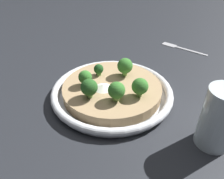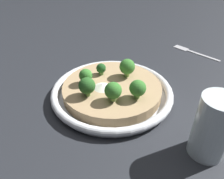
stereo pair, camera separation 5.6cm
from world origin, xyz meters
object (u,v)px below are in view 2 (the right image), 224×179
at_px(broccoli_back_right, 113,91).
at_px(drinking_glass, 213,127).
at_px(broccoli_right, 87,86).
at_px(broccoli_left, 128,67).
at_px(broccoli_front_right, 86,76).
at_px(broccoli_back, 136,89).
at_px(fork_utensil, 191,51).
at_px(broccoli_front_left, 101,69).
at_px(risotto_bowl, 112,91).

bearing_deg(broccoli_back_right, drinking_glass, 98.96).
distance_m(broccoli_back_right, broccoli_right, 0.06).
bearing_deg(broccoli_back_right, broccoli_left, -157.67).
distance_m(broccoli_front_right, broccoli_back, 0.14).
relative_size(broccoli_front_right, drinking_glass, 0.32).
height_order(broccoli_front_right, fork_utensil, broccoli_front_right).
height_order(broccoli_back_right, fork_utensil, broccoli_back_right).
relative_size(broccoli_front_left, fork_utensil, 0.18).
distance_m(broccoli_left, broccoli_right, 0.13).
height_order(broccoli_back_right, broccoli_right, same).
distance_m(broccoli_front_right, drinking_glass, 0.31).
bearing_deg(broccoli_front_right, broccoli_back_right, 86.21).
bearing_deg(broccoli_left, fork_utensil, 174.88).
relative_size(broccoli_left, broccoli_right, 1.04).
bearing_deg(broccoli_right, broccoli_front_right, -128.75).
distance_m(broccoli_front_right, broccoli_left, 0.11).
xyz_separation_m(broccoli_back_right, broccoli_front_left, (-0.06, -0.10, -0.01)).
relative_size(broccoli_back_right, broccoli_right, 1.00).
bearing_deg(broccoli_front_left, risotto_bowl, 70.78).
distance_m(broccoli_back_right, broccoli_left, 0.11).
height_order(risotto_bowl, broccoli_left, broccoli_left).
bearing_deg(broccoli_front_right, broccoli_back, 104.05).
bearing_deg(risotto_bowl, broccoli_right, -10.84).
height_order(risotto_bowl, drinking_glass, drinking_glass).
distance_m(broccoli_left, broccoli_back, 0.10).
height_order(broccoli_back, fork_utensil, broccoli_back).
bearing_deg(drinking_glass, broccoli_front_right, -85.07).
distance_m(risotto_bowl, broccoli_left, 0.07).
height_order(broccoli_right, broccoli_back, same).
height_order(broccoli_back_right, broccoli_left, broccoli_left).
xyz_separation_m(broccoli_right, broccoli_back, (-0.07, 0.09, -0.00)).
bearing_deg(fork_utensil, broccoli_left, 88.72).
xyz_separation_m(broccoli_back_right, broccoli_back, (-0.04, 0.03, -0.00)).
bearing_deg(risotto_bowl, drinking_glass, 87.37).
bearing_deg(broccoli_back, drinking_glass, 87.83).
xyz_separation_m(risotto_bowl, fork_utensil, (-0.39, 0.03, -0.01)).
bearing_deg(broccoli_front_left, broccoli_back_right, 57.50).
bearing_deg(drinking_glass, broccoli_left, -105.72).
height_order(risotto_bowl, broccoli_front_right, broccoli_front_right).
height_order(broccoli_back_right, broccoli_front_right, broccoli_back_right).
distance_m(broccoli_back_right, broccoli_front_left, 0.12).
relative_size(broccoli_back_right, drinking_glass, 0.37).
height_order(broccoli_front_right, drinking_glass, drinking_glass).
bearing_deg(broccoli_back, broccoli_front_right, -75.95).
bearing_deg(fork_utensil, drinking_glass, 122.54).
distance_m(risotto_bowl, broccoli_back_right, 0.08).
relative_size(broccoli_left, fork_utensil, 0.28).
relative_size(risotto_bowl, broccoli_front_left, 9.90).
relative_size(broccoli_back_right, fork_utensil, 0.27).
distance_m(broccoli_front_right, broccoli_right, 0.05).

